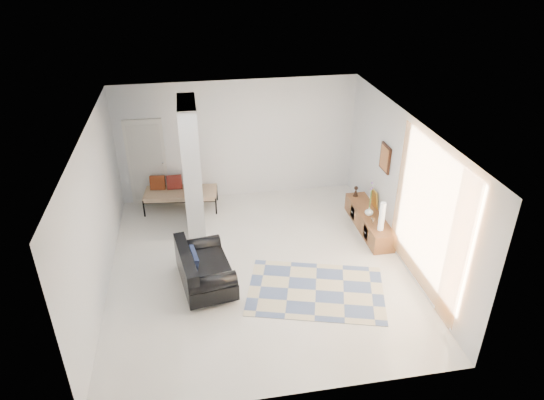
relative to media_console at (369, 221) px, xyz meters
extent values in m
plane|color=silver|center=(-2.52, -0.90, -0.20)|extent=(6.00, 6.00, 0.00)
plane|color=white|center=(-2.52, -0.90, 2.60)|extent=(6.00, 6.00, 0.00)
plane|color=white|center=(-2.52, 2.10, 1.20)|extent=(6.00, 0.00, 6.00)
plane|color=white|center=(-2.52, -3.90, 1.20)|extent=(6.00, 0.00, 6.00)
plane|color=white|center=(-5.27, -0.90, 1.20)|extent=(0.00, 6.00, 6.00)
plane|color=white|center=(0.23, -0.90, 1.20)|extent=(0.00, 6.00, 6.00)
cube|color=#B3B8BB|center=(-3.62, 0.70, 1.20)|extent=(0.35, 1.20, 2.80)
cube|color=white|center=(-4.62, 2.06, 0.82)|extent=(0.85, 0.06, 2.04)
plane|color=#FC9D42|center=(0.15, -2.05, 1.25)|extent=(0.00, 2.55, 2.55)
cube|color=black|center=(0.20, 0.00, 1.45)|extent=(0.04, 0.45, 0.55)
cube|color=brown|center=(0.00, 0.00, 0.00)|extent=(0.45, 1.91, 0.40)
cube|color=black|center=(-0.22, -0.43, 0.00)|extent=(0.02, 0.25, 0.28)
cube|color=black|center=(-0.22, 0.42, 0.00)|extent=(0.02, 0.25, 0.28)
cube|color=gold|center=(0.18, 0.26, 0.40)|extent=(0.09, 0.32, 0.40)
cube|color=silver|center=(-0.10, -0.43, 0.26)|extent=(0.04, 0.10, 0.12)
cylinder|color=silver|center=(-3.75, -1.94, -0.15)|extent=(0.05, 0.05, 0.10)
cylinder|color=silver|center=(-3.93, -0.77, -0.15)|extent=(0.05, 0.05, 0.10)
cylinder|color=silver|center=(-3.11, -1.83, -0.15)|extent=(0.05, 0.05, 0.10)
cylinder|color=silver|center=(-3.29, -0.67, -0.15)|extent=(0.05, 0.05, 0.10)
cube|color=black|center=(-3.52, -1.30, 0.05)|extent=(1.06, 1.53, 0.30)
cube|color=black|center=(-3.84, -1.35, 0.38)|extent=(0.42, 1.43, 0.36)
cylinder|color=black|center=(-3.43, -1.88, 0.28)|extent=(0.84, 0.40, 0.28)
cylinder|color=black|center=(-3.61, -0.72, 0.28)|extent=(0.84, 0.40, 0.28)
cube|color=black|center=(-3.72, -1.34, 0.40)|extent=(0.22, 0.54, 0.31)
cylinder|color=black|center=(-4.75, 1.38, 0.00)|extent=(0.04, 0.04, 0.40)
cylinder|color=black|center=(-3.16, 1.21, 0.00)|extent=(0.04, 0.04, 0.40)
cylinder|color=black|center=(-4.68, 2.03, 0.00)|extent=(0.04, 0.04, 0.40)
cylinder|color=black|center=(-3.09, 1.86, 0.00)|extent=(0.04, 0.04, 0.40)
cube|color=beige|center=(-3.92, 1.62, 0.18)|extent=(1.68, 0.84, 0.12)
cube|color=maroon|center=(-4.42, 1.82, 0.40)|extent=(0.36, 0.20, 0.33)
cube|color=maroon|center=(-4.05, 1.78, 0.40)|extent=(0.36, 0.20, 0.33)
cube|color=maroon|center=(-3.67, 1.75, 0.40)|extent=(0.36, 0.20, 0.33)
cube|color=beige|center=(-1.62, -1.80, -0.20)|extent=(2.72, 2.18, 0.01)
cylinder|color=silver|center=(-0.02, -0.66, 0.50)|extent=(0.11, 0.11, 0.61)
imported|color=white|center=(-0.05, -0.08, 0.29)|extent=(0.18, 0.18, 0.19)
camera|label=1|loc=(-3.56, -8.34, 5.33)|focal=32.00mm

